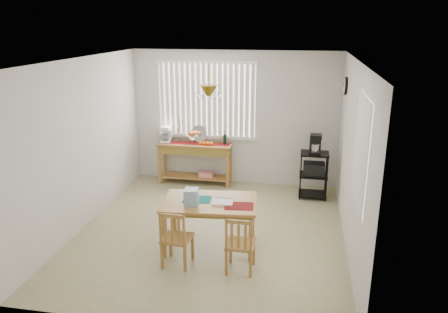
% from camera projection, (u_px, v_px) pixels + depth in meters
% --- Properties ---
extents(ground, '(4.00, 4.50, 0.01)m').
position_uv_depth(ground, '(211.00, 232.00, 6.75)').
color(ground, tan).
extents(room_shell, '(4.20, 4.70, 2.70)m').
position_uv_depth(room_shell, '(211.00, 124.00, 6.26)').
color(room_shell, silver).
rests_on(room_shell, ground).
extents(sideboard, '(1.46, 0.41, 0.82)m').
position_uv_depth(sideboard, '(195.00, 154.00, 8.59)').
color(sideboard, '#A97739').
rests_on(sideboard, ground).
extents(sideboard_items, '(1.38, 0.34, 0.63)m').
position_uv_depth(sideboard_items, '(184.00, 137.00, 8.55)').
color(sideboard_items, maroon).
rests_on(sideboard_items, sideboard).
extents(wire_cart, '(0.50, 0.40, 0.85)m').
position_uv_depth(wire_cart, '(314.00, 171.00, 7.92)').
color(wire_cart, black).
rests_on(wire_cart, ground).
extents(cart_items, '(0.20, 0.24, 0.35)m').
position_uv_depth(cart_items, '(315.00, 144.00, 7.78)').
color(cart_items, black).
rests_on(cart_items, wire_cart).
extents(dining_table, '(1.38, 0.96, 0.70)m').
position_uv_depth(dining_table, '(210.00, 206.00, 6.13)').
color(dining_table, '#A97739').
rests_on(dining_table, ground).
extents(table_items, '(1.04, 0.45, 0.22)m').
position_uv_depth(table_items, '(199.00, 198.00, 5.98)').
color(table_items, '#136A6B').
rests_on(table_items, dining_table).
extents(chair_left, '(0.39, 0.39, 0.80)m').
position_uv_depth(chair_left, '(176.00, 239.00, 5.70)').
color(chair_left, '#A97739').
rests_on(chair_left, ground).
extents(chair_right, '(0.37, 0.37, 0.79)m').
position_uv_depth(chair_right, '(240.00, 245.00, 5.55)').
color(chair_right, '#A97739').
rests_on(chair_right, ground).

